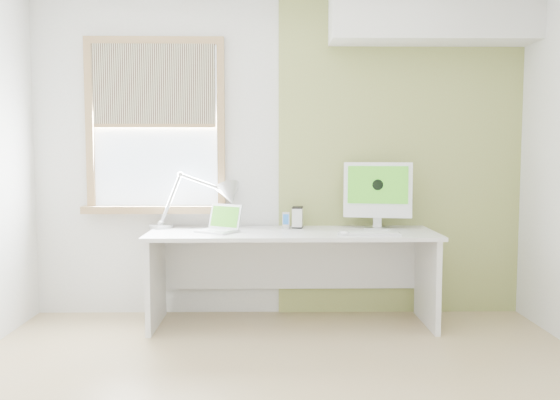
{
  "coord_description": "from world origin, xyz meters",
  "views": [
    {
      "loc": [
        -0.07,
        -3.07,
        1.34
      ],
      "look_at": [
        0.0,
        1.05,
        1.0
      ],
      "focal_mm": 37.51,
      "sensor_mm": 36.0,
      "label": 1
    }
  ],
  "objects_px": {
    "desk": "(292,255)",
    "external_drive": "(298,217)",
    "laptop": "(220,225)",
    "desk_lamp": "(217,198)",
    "imac": "(378,192)"
  },
  "relations": [
    {
      "from": "external_drive",
      "to": "imac",
      "type": "relative_size",
      "value": 0.31
    },
    {
      "from": "desk_lamp",
      "to": "external_drive",
      "type": "distance_m",
      "value": 0.67
    },
    {
      "from": "desk",
      "to": "desk_lamp",
      "type": "height_order",
      "value": "desk_lamp"
    },
    {
      "from": "laptop",
      "to": "desk",
      "type": "bearing_deg",
      "value": 6.1
    },
    {
      "from": "desk_lamp",
      "to": "desk",
      "type": "bearing_deg",
      "value": -18.71
    },
    {
      "from": "desk_lamp",
      "to": "external_drive",
      "type": "height_order",
      "value": "desk_lamp"
    },
    {
      "from": "desk",
      "to": "external_drive",
      "type": "relative_size",
      "value": 12.89
    },
    {
      "from": "desk",
      "to": "laptop",
      "type": "relative_size",
      "value": 5.86
    },
    {
      "from": "laptop",
      "to": "external_drive",
      "type": "distance_m",
      "value": 0.64
    },
    {
      "from": "desk",
      "to": "external_drive",
      "type": "xyz_separation_m",
      "value": [
        0.05,
        0.16,
        0.28
      ]
    },
    {
      "from": "laptop",
      "to": "external_drive",
      "type": "height_order",
      "value": "laptop"
    },
    {
      "from": "laptop",
      "to": "external_drive",
      "type": "bearing_deg",
      "value": 19.93
    },
    {
      "from": "desk_lamp",
      "to": "external_drive",
      "type": "xyz_separation_m",
      "value": [
        0.65,
        -0.04,
        -0.15
      ]
    },
    {
      "from": "desk",
      "to": "external_drive",
      "type": "bearing_deg",
      "value": 71.87
    },
    {
      "from": "laptop",
      "to": "imac",
      "type": "xyz_separation_m",
      "value": [
        1.24,
        0.17,
        0.24
      ]
    }
  ]
}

